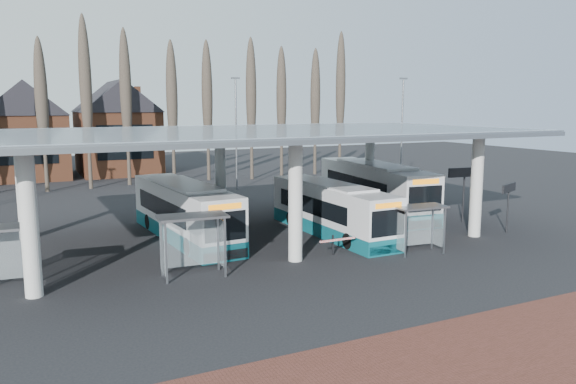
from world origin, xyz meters
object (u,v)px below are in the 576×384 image
shelter_1 (192,231)px  shelter_2 (418,218)px  bus_2 (331,210)px  bus_3 (374,189)px  bus_1 (184,212)px

shelter_1 → shelter_2: shelter_1 is taller
bus_2 → shelter_1: 10.99m
bus_3 → shelter_1: 18.82m
shelter_1 → bus_1: bearing=81.2°
shelter_2 → shelter_1: bearing=179.5°
bus_3 → bus_2: bearing=-137.6°
bus_2 → bus_3: 7.94m
bus_2 → shelter_1: bus_2 is taller
bus_3 → shelter_1: bus_3 is taller
bus_3 → shelter_1: size_ratio=4.12×
bus_2 → bus_3: size_ratio=0.85×
bus_2 → shelter_2: 6.15m
bus_1 → bus_3: bearing=3.4°
shelter_2 → bus_2: bearing=113.5°
bus_3 → shelter_2: bus_3 is taller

